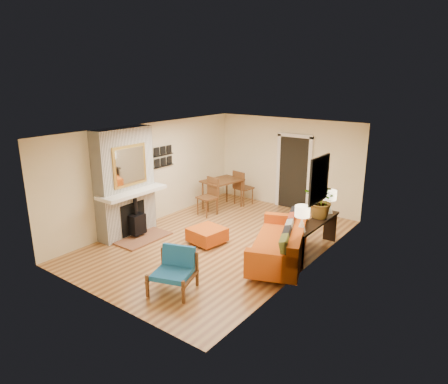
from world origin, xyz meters
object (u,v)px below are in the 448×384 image
(console_table, at_px, (315,228))
(houseplant, at_px, (322,201))
(dining_table, at_px, (224,186))
(lamp_near, at_px, (302,216))
(sofa, at_px, (284,243))
(ottoman, at_px, (207,234))
(lamp_far, at_px, (330,199))
(blue_chair, at_px, (175,267))

(console_table, height_order, houseplant, houseplant)
(dining_table, bearing_deg, lamp_near, -29.96)
(sofa, distance_m, lamp_near, 0.75)
(sofa, relative_size, dining_table, 1.27)
(sofa, xyz_separation_m, console_table, (0.34, 0.78, 0.18))
(console_table, distance_m, houseplant, 0.62)
(lamp_near, bearing_deg, ottoman, -172.32)
(console_table, distance_m, lamp_near, 0.85)
(sofa, relative_size, lamp_far, 4.65)
(dining_table, distance_m, console_table, 3.62)
(dining_table, height_order, houseplant, houseplant)
(sofa, xyz_separation_m, dining_table, (-3.05, 2.03, 0.28))
(ottoman, bearing_deg, lamp_near, 7.68)
(dining_table, relative_size, console_table, 1.06)
(dining_table, distance_m, houseplant, 3.54)
(blue_chair, height_order, console_table, blue_chair)
(lamp_far, bearing_deg, ottoman, -142.49)
(lamp_near, height_order, lamp_far, same)
(dining_table, bearing_deg, console_table, -20.29)
(console_table, bearing_deg, sofa, -113.74)
(sofa, xyz_separation_m, houseplant, (0.33, 1.08, 0.72))
(lamp_near, xyz_separation_m, houseplant, (-0.01, 1.00, 0.06))
(sofa, distance_m, lamp_far, 1.65)
(dining_table, bearing_deg, ottoman, -62.31)
(sofa, height_order, blue_chair, sofa)
(ottoman, xyz_separation_m, lamp_near, (2.21, 0.30, 0.85))
(lamp_near, bearing_deg, dining_table, 150.04)
(lamp_near, distance_m, lamp_far, 1.40)
(sofa, relative_size, console_table, 1.36)
(lamp_far, xyz_separation_m, houseplant, (-0.01, -0.40, 0.06))
(ottoman, xyz_separation_m, houseplant, (2.20, 1.29, 0.91))
(blue_chair, distance_m, dining_table, 4.65)
(blue_chair, height_order, houseplant, houseplant)
(sofa, distance_m, ottoman, 1.89)
(lamp_far, bearing_deg, houseplant, -91.43)
(console_table, distance_m, lamp_far, 0.85)
(sofa, bearing_deg, console_table, 66.26)
(ottoman, relative_size, lamp_far, 1.51)
(blue_chair, distance_m, lamp_near, 2.71)
(dining_table, height_order, console_table, dining_table)
(sofa, xyz_separation_m, blue_chair, (-1.04, -2.16, 0.02))
(sofa, bearing_deg, houseplant, 72.79)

